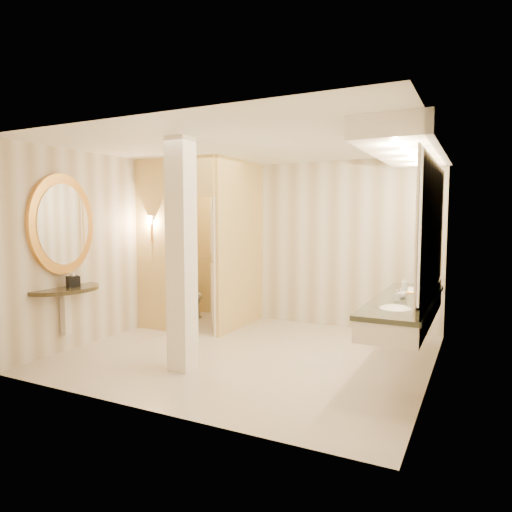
# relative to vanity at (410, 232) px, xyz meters

# --- Properties ---
(floor) EXTENTS (4.50, 4.50, 0.00)m
(floor) POSITION_rel_vanity_xyz_m (-1.98, -0.14, -1.63)
(floor) COLOR beige
(floor) RESTS_ON ground
(ceiling) EXTENTS (4.50, 4.50, 0.00)m
(ceiling) POSITION_rel_vanity_xyz_m (-1.98, -0.14, 1.07)
(ceiling) COLOR white
(ceiling) RESTS_ON wall_back
(wall_back) EXTENTS (4.50, 0.02, 2.70)m
(wall_back) POSITION_rel_vanity_xyz_m (-1.98, 1.86, -0.28)
(wall_back) COLOR beige
(wall_back) RESTS_ON floor
(wall_front) EXTENTS (4.50, 0.02, 2.70)m
(wall_front) POSITION_rel_vanity_xyz_m (-1.98, -2.14, -0.28)
(wall_front) COLOR beige
(wall_front) RESTS_ON floor
(wall_left) EXTENTS (0.02, 4.00, 2.70)m
(wall_left) POSITION_rel_vanity_xyz_m (-4.23, -0.14, -0.28)
(wall_left) COLOR beige
(wall_left) RESTS_ON floor
(wall_right) EXTENTS (0.02, 4.00, 2.70)m
(wall_right) POSITION_rel_vanity_xyz_m (0.27, -0.14, -0.28)
(wall_right) COLOR beige
(wall_right) RESTS_ON floor
(toilet_closet) EXTENTS (1.50, 1.55, 2.70)m
(toilet_closet) POSITION_rel_vanity_xyz_m (-3.11, 0.82, -0.24)
(toilet_closet) COLOR #ECDC7B
(toilet_closet) RESTS_ON floor
(wall_sconce) EXTENTS (0.14, 0.14, 0.42)m
(wall_sconce) POSITION_rel_vanity_xyz_m (-3.90, 0.29, 0.10)
(wall_sconce) COLOR #D28D43
(wall_sconce) RESTS_ON toilet_closet
(vanity) EXTENTS (0.75, 2.59, 2.09)m
(vanity) POSITION_rel_vanity_xyz_m (0.00, 0.00, 0.00)
(vanity) COLOR white
(vanity) RESTS_ON floor
(console_shelf) EXTENTS (1.01, 1.01, 1.96)m
(console_shelf) POSITION_rel_vanity_xyz_m (-4.19, -1.17, -0.28)
(console_shelf) COLOR black
(console_shelf) RESTS_ON floor
(pillar) EXTENTS (0.27, 0.27, 2.70)m
(pillar) POSITION_rel_vanity_xyz_m (-2.38, -1.04, -0.28)
(pillar) COLOR white
(pillar) RESTS_ON floor
(tissue_box) EXTENTS (0.19, 0.19, 0.15)m
(tissue_box) POSITION_rel_vanity_xyz_m (-4.08, -1.11, -0.68)
(tissue_box) COLOR black
(tissue_box) RESTS_ON console_shelf
(toilet) EXTENTS (0.47, 0.78, 0.78)m
(toilet) POSITION_rel_vanity_xyz_m (-3.84, 1.09, -1.24)
(toilet) COLOR white
(toilet) RESTS_ON floor
(soap_bottle_a) EXTENTS (0.06, 0.06, 0.13)m
(soap_bottle_a) POSITION_rel_vanity_xyz_m (-0.08, -0.24, -0.69)
(soap_bottle_a) COLOR beige
(soap_bottle_a) RESTS_ON vanity
(soap_bottle_b) EXTENTS (0.11, 0.11, 0.12)m
(soap_bottle_b) POSITION_rel_vanity_xyz_m (-0.05, -0.06, -0.69)
(soap_bottle_b) COLOR silver
(soap_bottle_b) RESTS_ON vanity
(soap_bottle_c) EXTENTS (0.10, 0.10, 0.21)m
(soap_bottle_c) POSITION_rel_vanity_xyz_m (-0.08, 0.30, -0.65)
(soap_bottle_c) COLOR #C6B28C
(soap_bottle_c) RESTS_ON vanity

